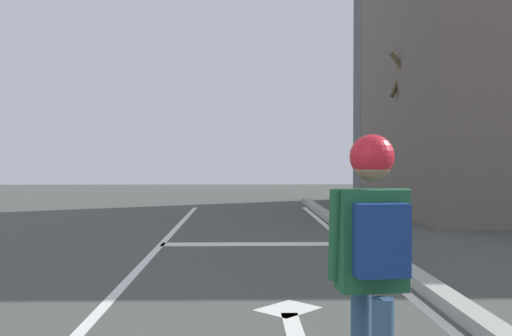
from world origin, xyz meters
name	(u,v)px	position (x,y,z in m)	size (l,w,h in m)	color
lane_line_center	(127,282)	(-0.45, 6.00, 0.00)	(0.12, 20.00, 0.01)	silver
lane_line_curbside	(391,280)	(2.76, 6.00, 0.00)	(0.12, 20.00, 0.01)	silver
stop_bar	(259,244)	(1.23, 8.93, 0.00)	(3.36, 0.40, 0.01)	silver
lane_arrow_stem	(296,335)	(1.40, 3.87, 0.00)	(0.16, 1.40, 0.01)	silver
lane_arrow_head	(288,309)	(1.40, 4.72, 0.00)	(0.56, 0.44, 0.01)	silver
curb_strip	(412,275)	(3.01, 6.00, 0.07)	(0.24, 24.00, 0.14)	#9FA599
skater	(373,248)	(1.62, 1.98, 1.05)	(0.43, 0.59, 1.55)	#2F4C6D
traffic_signal_mast	(286,25)	(1.80, 10.43, 4.11)	(5.52, 0.34, 5.86)	slate
roadside_tree	(409,142)	(5.20, 13.64, 1.88)	(1.13, 1.16, 4.24)	brown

